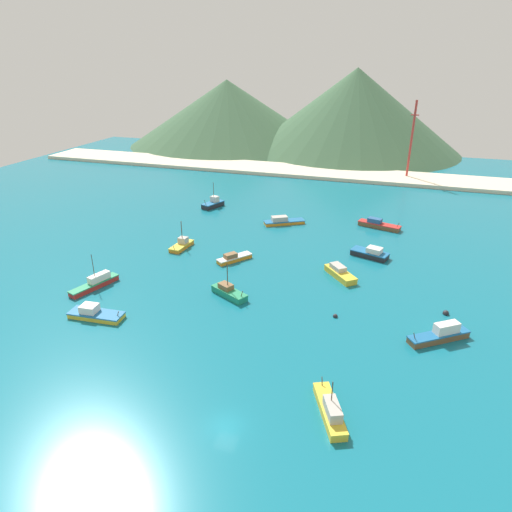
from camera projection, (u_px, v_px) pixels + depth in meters
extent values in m
cube|color=#146B7F|center=(289.00, 303.00, 77.93)|extent=(260.00, 280.00, 0.50)
cube|color=orange|center=(234.00, 259.00, 93.37)|extent=(6.11, 7.29, 0.74)
cube|color=white|center=(234.00, 257.00, 93.18)|extent=(6.24, 7.43, 0.20)
cube|color=brown|center=(231.00, 256.00, 92.45)|extent=(2.78, 3.03, 0.89)
cube|color=gold|center=(340.00, 275.00, 86.33)|extent=(6.98, 7.57, 1.03)
cube|color=gold|center=(341.00, 272.00, 86.07)|extent=(7.12, 7.72, 0.20)
cube|color=#B2ADA3|center=(338.00, 267.00, 86.67)|extent=(3.61, 3.77, 0.92)
cube|color=gold|center=(96.00, 316.00, 73.08)|extent=(9.05, 3.55, 0.73)
cube|color=#1E669E|center=(96.00, 313.00, 72.89)|extent=(9.23, 3.62, 0.20)
cube|color=silver|center=(89.00, 308.00, 72.84)|extent=(2.76, 2.39, 1.24)
cylinder|color=#4C3823|center=(118.00, 314.00, 71.84)|extent=(0.47, 0.15, 1.01)
cube|color=#232328|center=(370.00, 254.00, 95.13)|extent=(8.15, 5.22, 1.04)
cube|color=#1E669E|center=(370.00, 252.00, 94.88)|extent=(8.31, 5.32, 0.20)
cube|color=silver|center=(374.00, 250.00, 94.11)|extent=(3.53, 3.08, 1.07)
cube|color=brown|center=(379.00, 226.00, 111.11)|extent=(10.44, 5.17, 0.96)
cube|color=red|center=(379.00, 224.00, 110.88)|extent=(10.65, 5.28, 0.20)
cube|color=#28568C|center=(375.00, 220.00, 111.26)|extent=(3.70, 2.70, 1.07)
cylinder|color=#4C3823|center=(398.00, 225.00, 108.32)|extent=(0.58, 0.27, 1.30)
cube|color=orange|center=(284.00, 222.00, 113.81)|extent=(10.06, 7.44, 0.70)
cube|color=#1E669E|center=(284.00, 221.00, 113.62)|extent=(10.26, 7.59, 0.20)
cube|color=#B2ADA3|center=(279.00, 219.00, 113.10)|extent=(4.42, 3.75, 1.15)
cube|color=#198466|center=(229.00, 294.00, 79.47)|extent=(7.49, 5.38, 1.02)
cube|color=#238C5B|center=(229.00, 291.00, 79.22)|extent=(7.64, 5.49, 0.20)
cube|color=brown|center=(226.00, 286.00, 79.59)|extent=(3.04, 2.68, 0.91)
cylinder|color=#4C3823|center=(242.00, 294.00, 76.83)|extent=(0.59, 0.39, 1.39)
cylinder|color=#4C3823|center=(227.00, 274.00, 78.22)|extent=(0.15, 0.15, 4.17)
cube|color=red|center=(94.00, 286.00, 82.35)|extent=(4.73, 9.70, 0.87)
cube|color=#238C5B|center=(94.00, 283.00, 82.14)|extent=(4.83, 9.89, 0.20)
cube|color=silver|center=(99.00, 277.00, 82.73)|extent=(2.62, 4.40, 1.25)
cylinder|color=#4C3823|center=(93.00, 265.00, 80.98)|extent=(0.12, 0.12, 4.28)
cube|color=#232328|center=(213.00, 205.00, 126.23)|extent=(4.91, 7.17, 1.19)
cube|color=#1E669E|center=(213.00, 203.00, 125.94)|extent=(5.01, 7.32, 0.20)
cube|color=beige|center=(215.00, 199.00, 126.17)|extent=(2.52, 2.33, 1.57)
cylinder|color=#4C3823|center=(205.00, 203.00, 123.52)|extent=(0.36, 0.68, 1.61)
cylinder|color=#4C3823|center=(213.00, 189.00, 124.77)|extent=(0.13, 0.13, 4.09)
cube|color=brown|center=(438.00, 337.00, 67.20)|extent=(9.09, 7.38, 0.96)
cube|color=#1E669E|center=(439.00, 334.00, 66.97)|extent=(9.27, 7.53, 0.20)
cube|color=silver|center=(447.00, 328.00, 66.95)|extent=(4.00, 3.49, 1.55)
cylinder|color=#4C3823|center=(414.00, 336.00, 65.49)|extent=(0.53, 0.43, 1.31)
cube|color=gold|center=(329.00, 411.00, 53.30)|extent=(5.35, 8.73, 0.94)
cube|color=gold|center=(330.00, 407.00, 53.07)|extent=(5.46, 8.90, 0.20)
cube|color=#B2ADA3|center=(333.00, 409.00, 51.78)|extent=(2.83, 3.89, 1.34)
cylinder|color=#4C3823|center=(322.00, 382.00, 56.38)|extent=(0.34, 0.56, 1.27)
cylinder|color=#4C3823|center=(332.00, 391.00, 51.61)|extent=(0.12, 0.12, 2.66)
cube|color=orange|center=(182.00, 247.00, 99.43)|extent=(3.04, 6.80, 0.72)
cube|color=gold|center=(181.00, 245.00, 99.25)|extent=(3.10, 6.94, 0.20)
cube|color=#B2ADA3|center=(183.00, 240.00, 99.63)|extent=(2.00, 1.84, 1.32)
cylinder|color=#4C3823|center=(174.00, 248.00, 96.57)|extent=(0.16, 0.47, 0.99)
cylinder|color=#4C3823|center=(182.00, 230.00, 98.28)|extent=(0.17, 0.17, 3.91)
sphere|color=#232328|center=(446.00, 313.00, 74.07)|extent=(1.02, 1.02, 1.02)
sphere|color=#232328|center=(335.00, 316.00, 73.31)|extent=(0.79, 0.79, 0.79)
cube|color=beige|center=(353.00, 175.00, 158.33)|extent=(247.00, 17.71, 1.20)
cone|color=#3D6042|center=(227.00, 112.00, 211.95)|extent=(92.27, 92.27, 28.99)
cone|color=#3D6042|center=(355.00, 110.00, 194.81)|extent=(92.31, 92.31, 34.55)
cylinder|color=#B7332D|center=(411.00, 141.00, 149.63)|extent=(0.74, 0.74, 25.98)
cylinder|color=#B7332D|center=(415.00, 115.00, 146.23)|extent=(2.60, 0.37, 0.37)
cylinder|color=#B7332D|center=(413.00, 131.00, 148.35)|extent=(0.37, 2.08, 0.37)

